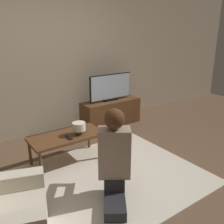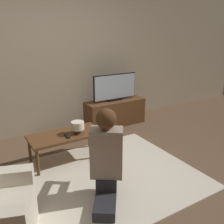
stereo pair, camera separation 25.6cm
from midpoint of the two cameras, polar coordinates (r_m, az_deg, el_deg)
name	(u,v)px [view 1 (the left image)]	position (r m, az deg, el deg)	size (l,w,h in m)	color
ground_plane	(103,181)	(3.20, -4.39, -15.44)	(10.00, 10.00, 0.00)	brown
wall_back	(39,59)	(4.46, -17.97, 11.35)	(10.00, 0.06, 2.60)	tan
rug	(103,180)	(3.20, -4.40, -15.32)	(2.44, 1.85, 0.02)	beige
tv_stand	(111,112)	(4.83, -1.80, -0.13)	(1.16, 0.39, 0.49)	brown
tv	(111,87)	(4.70, -1.88, 5.67)	(0.90, 0.08, 0.50)	black
coffee_table	(67,138)	(3.51, -12.36, -5.87)	(1.00, 0.48, 0.41)	brown
person_kneeling	(114,155)	(2.66, -2.27, -9.81)	(0.68, 0.84, 1.02)	#232328
table_lamp	(79,127)	(3.45, -9.69, -3.48)	(0.18, 0.18, 0.17)	#4C3823
remote	(69,137)	(3.40, -12.00, -5.70)	(0.04, 0.15, 0.02)	black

